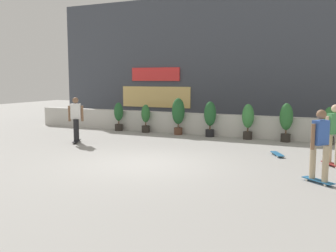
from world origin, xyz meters
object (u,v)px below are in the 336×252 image
potted_plant_6 (329,123)px  skater_mid_plaza (76,118)px  potted_plant_1 (146,117)px  potted_plant_2 (178,113)px  skater_by_wall_left (320,143)px  potted_plant_0 (119,115)px  skateboard_near_camera (277,154)px  skater_far_right (334,132)px  potted_plant_4 (248,119)px  potted_plant_3 (210,116)px  potted_plant_5 (286,120)px

potted_plant_6 → skater_mid_plaza: skater_mid_plaza is taller
potted_plant_1 → potted_plant_2: potted_plant_2 is taller
skater_by_wall_left → potted_plant_1: bearing=143.0°
potted_plant_0 → skateboard_near_camera: (7.58, -2.87, -0.65)m
potted_plant_6 → skater_far_right: (0.28, -3.70, 0.16)m
potted_plant_1 → potted_plant_4: potted_plant_4 is taller
potted_plant_0 → potted_plant_6: bearing=0.0°
potted_plant_4 → potted_plant_6: bearing=0.0°
potted_plant_4 → skater_by_wall_left: bearing=-62.2°
skateboard_near_camera → potted_plant_0: bearing=159.3°
skater_far_right → skateboard_near_camera: bearing=152.7°
potted_plant_4 → potted_plant_2: bearing=180.0°
skater_by_wall_left → skater_mid_plaza: size_ratio=1.00×
potted_plant_2 → skater_mid_plaza: bearing=-126.8°
skater_mid_plaza → potted_plant_4: bearing=32.0°
potted_plant_4 → skater_mid_plaza: (-5.61, -3.51, 0.14)m
potted_plant_1 → potted_plant_2: 1.59m
potted_plant_1 → potted_plant_6: size_ratio=0.90×
potted_plant_3 → potted_plant_1: bearing=180.0°
potted_plant_5 → skater_mid_plaza: 7.88m
skater_mid_plaza → skater_far_right: 8.84m
potted_plant_5 → potted_plant_6: potted_plant_5 is taller
potted_plant_6 → skater_by_wall_left: size_ratio=0.81×
potted_plant_0 → potted_plant_5: 7.41m
skater_far_right → skateboard_near_camera: size_ratio=2.12×
potted_plant_5 → skater_by_wall_left: skater_by_wall_left is taller
skateboard_near_camera → potted_plant_6: bearing=65.0°
skater_mid_plaza → skater_far_right: (8.84, -0.20, 0.00)m
potted_plant_6 → potted_plant_5: bearing=180.0°
potted_plant_6 → skater_far_right: 3.72m
potted_plant_1 → skater_far_right: skater_far_right is taller
potted_plant_2 → potted_plant_3: potted_plant_2 is taller
potted_plant_2 → potted_plant_3: size_ratio=1.07×
potted_plant_1 → skater_by_wall_left: bearing=-37.0°
potted_plant_5 → potted_plant_6: bearing=0.0°
potted_plant_3 → skateboard_near_camera: potted_plant_3 is taller
potted_plant_0 → potted_plant_1: size_ratio=1.04×
potted_plant_3 → potted_plant_2: bearing=180.0°
skater_by_wall_left → potted_plant_5: bearing=105.2°
skater_far_right → skateboard_near_camera: (-1.62, 0.83, -0.88)m
potted_plant_1 → potted_plant_5: size_ratio=0.85×
skater_by_wall_left → skater_far_right: (0.24, 1.99, 0.00)m
potted_plant_4 → potted_plant_5: bearing=0.0°
potted_plant_4 → potted_plant_5: size_ratio=0.95×
potted_plant_6 → skateboard_near_camera: 3.25m
potted_plant_6 → skater_far_right: size_ratio=0.81×
skater_by_wall_left → skater_far_right: 2.00m
potted_plant_0 → potted_plant_1: potted_plant_0 is taller
skater_mid_plaza → potted_plant_5: bearing=26.4°
potted_plant_1 → potted_plant_3: 3.00m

